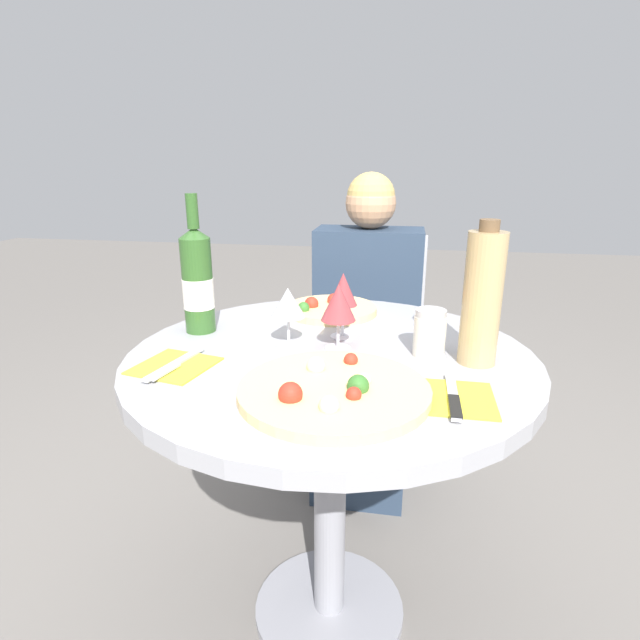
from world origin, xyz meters
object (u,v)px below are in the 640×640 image
Objects in this scene: dining_table at (331,405)px; pizza_large at (333,390)px; wine_bottle at (198,281)px; tall_carafe at (482,298)px; seated_diner at (365,353)px; chair_behind_diner at (367,357)px.

pizza_large reaches higher than dining_table.
wine_bottle is 0.68m from tall_carafe.
seated_diner is at bearing 90.75° from pizza_large.
wine_bottle reaches higher than chair_behind_diner.
pizza_large is at bearing -80.22° from dining_table.
tall_carafe is at bearing 109.68° from chair_behind_diner.
dining_table is at bearing 178.86° from tall_carafe.
pizza_large is (0.01, -0.88, 0.27)m from seated_diner.
dining_table is at bearing 99.78° from pizza_large.
tall_carafe is at bearing -1.14° from dining_table.
tall_carafe is (0.67, -0.10, 0.01)m from wine_bottle.
wine_bottle is (-0.38, -0.57, 0.39)m from seated_diner.
chair_behind_diner is at bearing 90.64° from pizza_large.
wine_bottle is at bearing 62.35° from chair_behind_diner.
seated_diner is at bearing 113.58° from tall_carafe.
seated_diner is 3.75× the size of tall_carafe.
pizza_large is at bearing -142.79° from tall_carafe.
pizza_large is 0.38m from tall_carafe.
seated_diner reaches higher than wine_bottle.
seated_diner is (-0.00, -0.15, 0.08)m from chair_behind_diner.
seated_diner reaches higher than chair_behind_diner.
tall_carafe is (0.28, 0.21, 0.13)m from pizza_large.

